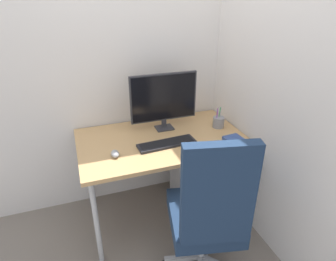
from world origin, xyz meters
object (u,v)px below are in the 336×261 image
(office_chair, at_px, (208,212))
(notebook, at_px, (235,140))
(keyboard, at_px, (167,144))
(pen_holder, at_px, (219,122))
(mouse, at_px, (115,154))
(monitor, at_px, (164,99))
(filing_cabinet, at_px, (201,173))

(office_chair, bearing_deg, notebook, 45.53)
(keyboard, relative_size, pen_holder, 2.47)
(keyboard, height_order, mouse, mouse)
(keyboard, bearing_deg, notebook, -14.83)
(keyboard, xyz_separation_m, pen_holder, (0.51, 0.15, 0.04))
(mouse, bearing_deg, pen_holder, 12.61)
(monitor, distance_m, notebook, 0.65)
(keyboard, xyz_separation_m, notebook, (0.51, -0.13, 0.00))
(mouse, bearing_deg, keyboard, 6.43)
(office_chair, xyz_separation_m, keyboard, (-0.07, 0.58, 0.19))
(office_chair, height_order, notebook, office_chair)
(keyboard, distance_m, notebook, 0.52)
(office_chair, bearing_deg, pen_holder, 58.64)
(monitor, bearing_deg, keyboard, -104.66)
(filing_cabinet, height_order, monitor, monitor)
(monitor, relative_size, notebook, 3.42)
(filing_cabinet, distance_m, keyboard, 0.57)
(office_chair, relative_size, keyboard, 2.52)
(filing_cabinet, relative_size, mouse, 7.34)
(monitor, bearing_deg, mouse, -146.01)
(office_chair, distance_m, pen_holder, 0.88)
(monitor, height_order, keyboard, monitor)
(keyboard, bearing_deg, office_chair, -83.11)
(pen_holder, distance_m, notebook, 0.28)
(keyboard, bearing_deg, pen_holder, 16.00)
(filing_cabinet, distance_m, mouse, 0.88)
(mouse, distance_m, notebook, 0.91)
(office_chair, height_order, keyboard, office_chair)
(monitor, bearing_deg, filing_cabinet, -30.79)
(keyboard, height_order, pen_holder, pen_holder)
(filing_cabinet, distance_m, pen_holder, 0.49)
(keyboard, bearing_deg, monitor, 75.34)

